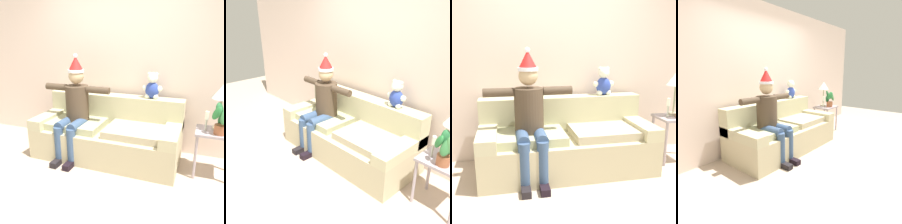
% 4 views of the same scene
% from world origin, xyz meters
% --- Properties ---
extents(ground_plane, '(10.00, 10.00, 0.00)m').
position_xyz_m(ground_plane, '(0.00, 0.00, 0.00)').
color(ground_plane, '#B6A18D').
extents(back_wall, '(7.00, 0.10, 2.70)m').
position_xyz_m(back_wall, '(0.00, 1.55, 1.35)').
color(back_wall, beige).
rests_on(back_wall, ground_plane).
extents(couch, '(2.12, 0.91, 0.88)m').
position_xyz_m(couch, '(0.00, 1.02, 0.34)').
color(couch, tan).
rests_on(couch, ground_plane).
extents(person_seated, '(1.02, 0.77, 1.52)m').
position_xyz_m(person_seated, '(-0.46, 0.85, 0.77)').
color(person_seated, '#483829').
rests_on(person_seated, ground_plane).
extents(teddy_bear, '(0.29, 0.17, 0.38)m').
position_xyz_m(teddy_bear, '(0.58, 1.30, 1.05)').
color(teddy_bear, '#2E449E').
rests_on(teddy_bear, couch).
extents(side_table, '(0.53, 0.40, 0.62)m').
position_xyz_m(side_table, '(1.50, 0.96, 0.50)').
color(side_table, '#9D9098').
rests_on(side_table, ground_plane).
extents(table_lamp, '(0.24, 0.24, 0.58)m').
position_xyz_m(table_lamp, '(1.50, 1.04, 1.08)').
color(table_lamp, '#B9B08C').
rests_on(table_lamp, side_table).
extents(candle_tall, '(0.04, 0.04, 0.25)m').
position_xyz_m(candle_tall, '(1.35, 0.94, 0.78)').
color(candle_tall, beige).
rests_on(candle_tall, side_table).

